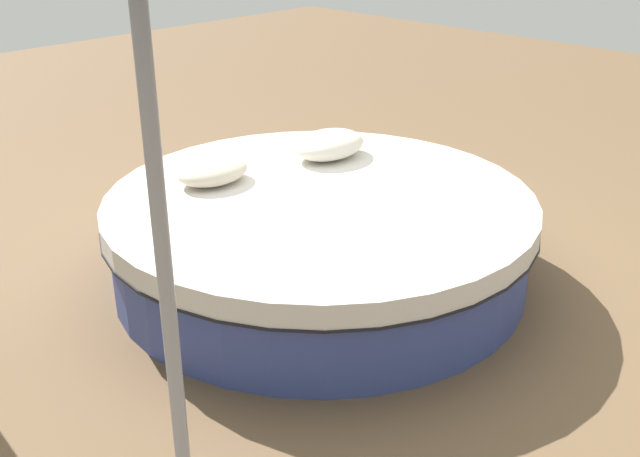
% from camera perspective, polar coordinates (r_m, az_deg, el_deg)
% --- Properties ---
extents(ground_plane, '(16.00, 16.00, 0.00)m').
position_cam_1_polar(ground_plane, '(4.69, 0.00, -3.60)').
color(ground_plane, brown).
extents(round_bed, '(2.57, 2.57, 0.54)m').
position_cam_1_polar(round_bed, '(4.56, 0.00, -0.54)').
color(round_bed, '#38478C').
rests_on(round_bed, ground_plane).
extents(throw_pillow_0, '(0.54, 0.39, 0.18)m').
position_cam_1_polar(throw_pillow_0, '(5.07, 0.68, 6.39)').
color(throw_pillow_0, silver).
rests_on(throw_pillow_0, round_bed).
extents(throw_pillow_1, '(0.47, 0.36, 0.14)m').
position_cam_1_polar(throw_pillow_1, '(4.68, -8.15, 4.32)').
color(throw_pillow_1, beige).
rests_on(throw_pillow_1, round_bed).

